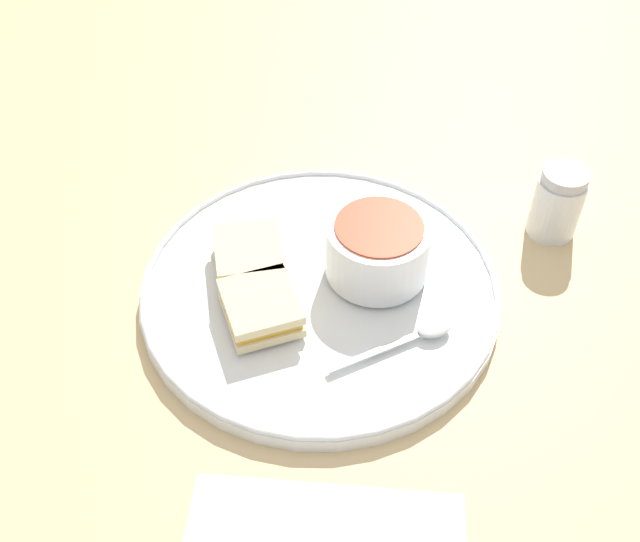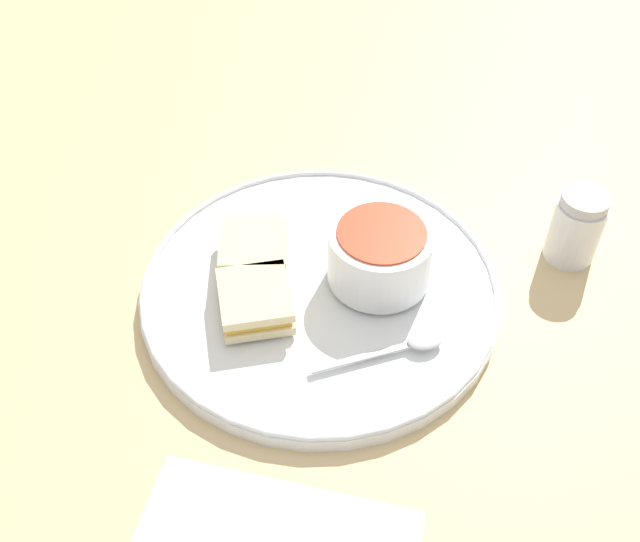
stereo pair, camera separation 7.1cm
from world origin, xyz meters
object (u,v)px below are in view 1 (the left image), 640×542
(sandwich_half_near, at_px, (247,258))
(salt_shaker, at_px, (557,203))
(sandwich_half_far, at_px, (261,308))
(spoon, at_px, (424,331))
(soup_bowl, at_px, (378,248))

(sandwich_half_near, xyz_separation_m, salt_shaker, (-0.28, -0.17, 0.01))
(sandwich_half_near, height_order, sandwich_half_far, same)
(spoon, distance_m, sandwich_half_far, 0.15)
(sandwich_half_far, xyz_separation_m, salt_shaker, (-0.24, -0.22, 0.01))
(soup_bowl, bearing_deg, spoon, 134.02)
(sandwich_half_far, bearing_deg, sandwich_half_near, -57.57)
(soup_bowl, bearing_deg, sandwich_half_far, 47.00)
(spoon, height_order, sandwich_half_near, sandwich_half_near)
(sandwich_half_near, bearing_deg, spoon, 171.27)
(soup_bowl, distance_m, salt_shaker, 0.21)
(sandwich_half_near, bearing_deg, soup_bowl, -163.30)
(sandwich_half_near, relative_size, sandwich_half_far, 0.97)
(spoon, xyz_separation_m, salt_shaker, (-0.10, -0.20, 0.02))
(salt_shaker, bearing_deg, soup_bowl, 39.66)
(salt_shaker, bearing_deg, sandwich_half_far, 42.44)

